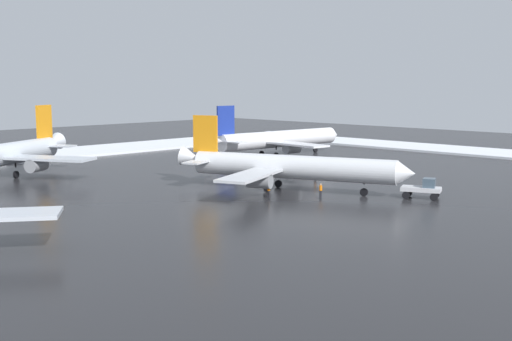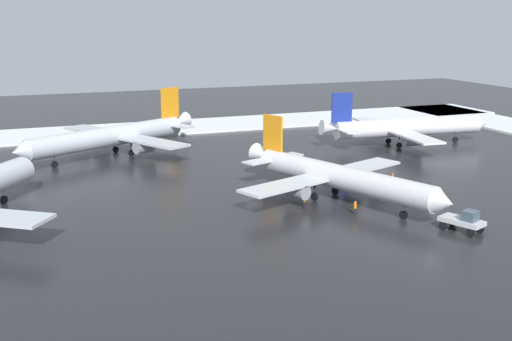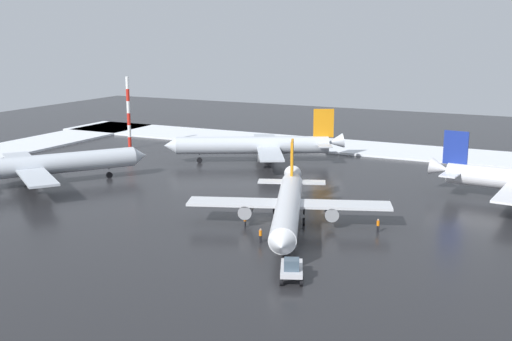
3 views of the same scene
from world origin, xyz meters
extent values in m
plane|color=#232326|center=(0.00, 0.00, 0.00)|extent=(240.00, 240.00, 0.00)
cube|color=white|center=(0.00, -50.00, 0.22)|extent=(152.00, 16.00, 0.44)
cylinder|color=silver|center=(-7.75, 9.47, 3.10)|extent=(12.24, 25.95, 3.02)
cone|color=silver|center=(-12.84, 22.91, 3.10)|extent=(3.43, 3.00, 2.86)
cone|color=silver|center=(-2.60, -4.13, 3.64)|extent=(3.52, 3.87, 2.93)
cube|color=silver|center=(-13.61, 4.41, 2.84)|extent=(12.16, 7.73, 0.32)
cylinder|color=gray|center=(-12.11, 5.45, 1.95)|extent=(2.73, 3.45, 1.77)
cube|color=silver|center=(-0.01, 9.56, 2.84)|extent=(12.16, 7.73, 0.32)
cylinder|color=gray|center=(-1.82, 9.34, 1.95)|extent=(2.73, 3.45, 1.77)
cube|color=orange|center=(-3.35, -2.14, 6.92)|extent=(1.55, 3.43, 4.97)
cube|color=silver|center=(-5.91, -2.92, 3.46)|extent=(4.80, 3.66, 0.21)
cube|color=silver|center=(-0.93, -1.03, 3.46)|extent=(4.80, 3.66, 0.21)
cylinder|color=black|center=(-11.05, 18.18, 1.77)|extent=(0.21, 0.21, 0.62)
cylinder|color=black|center=(-11.05, 18.18, 0.49)|extent=(0.64, 1.02, 0.98)
cylinder|color=black|center=(-8.63, 6.29, 1.77)|extent=(0.21, 0.21, 0.62)
cylinder|color=black|center=(-8.63, 6.29, 0.49)|extent=(0.64, 1.02, 0.98)
cylinder|color=black|center=(-4.98, 7.67, 1.77)|extent=(0.21, 0.21, 0.62)
cylinder|color=black|center=(-4.98, 7.67, 0.49)|extent=(0.64, 1.02, 0.98)
cylinder|color=silver|center=(15.22, -26.99, 3.36)|extent=(26.93, 16.50, 3.27)
cone|color=silver|center=(28.93, -19.63, 3.36)|extent=(3.50, 3.82, 3.10)
cone|color=silver|center=(1.34, -34.44, 3.94)|extent=(4.33, 4.07, 3.18)
cube|color=silver|center=(8.96, -21.41, 3.07)|extent=(9.63, 13.00, 0.35)
cylinder|color=gray|center=(10.29, -22.88, 2.11)|extent=(3.79, 3.24, 1.92)
cube|color=silver|center=(16.41, -35.29, 3.07)|extent=(9.63, 13.00, 0.35)
cylinder|color=gray|center=(15.92, -33.37, 2.11)|extent=(3.79, 3.24, 1.92)
cube|color=orange|center=(3.37, -33.35, 7.49)|extent=(3.55, 2.12, 5.38)
cube|color=silver|center=(2.18, -30.72, 3.75)|extent=(4.38, 5.24, 0.23)
cube|color=silver|center=(4.91, -35.79, 3.75)|extent=(4.38, 5.24, 0.23)
cylinder|color=black|center=(24.10, -22.22, 1.92)|extent=(0.23, 0.23, 0.67)
cylinder|color=black|center=(24.10, -22.22, 0.53)|extent=(1.09, 0.80, 1.06)
cylinder|color=black|center=(11.68, -26.49, 1.92)|extent=(0.23, 0.23, 0.67)
cylinder|color=black|center=(11.68, -26.49, 0.53)|extent=(1.09, 0.80, 1.06)
cylinder|color=black|center=(13.68, -30.21, 1.92)|extent=(0.23, 0.23, 0.67)
cylinder|color=black|center=(13.68, -30.21, 0.53)|extent=(1.09, 0.80, 1.06)
cone|color=white|center=(-20.93, -19.39, 3.77)|extent=(3.51, 2.95, 3.04)
cube|color=navy|center=(-23.13, -19.19, 7.16)|extent=(3.69, 0.67, 5.14)
cube|color=white|center=(-23.57, -21.92, 3.58)|extent=(2.78, 4.61, 0.22)
cube|color=white|center=(-23.06, -16.43, 3.58)|extent=(2.78, 4.61, 0.22)
cylinder|color=silver|center=(37.19, 3.85, 3.38)|extent=(19.59, 25.46, 3.29)
cone|color=silver|center=(28.05, -8.87, 3.38)|extent=(3.89, 3.71, 3.12)
cube|color=silver|center=(45.31, 1.57, 3.09)|extent=(12.69, 10.79, 0.35)
cylinder|color=gray|center=(43.46, 2.31, 2.13)|extent=(3.49, 3.80, 1.93)
cube|color=silver|center=(32.44, 10.83, 3.09)|extent=(12.69, 10.79, 0.35)
cylinder|color=gray|center=(33.73, 9.31, 2.13)|extent=(3.49, 3.80, 1.93)
cylinder|color=black|center=(31.26, -4.40, 1.93)|extent=(0.23, 0.23, 0.68)
cylinder|color=black|center=(31.26, -4.40, 0.53)|extent=(0.90, 1.06, 1.06)
cylinder|color=black|center=(40.60, 4.96, 1.93)|extent=(0.23, 0.23, 0.68)
cylinder|color=black|center=(40.60, 4.96, 0.53)|extent=(0.90, 1.06, 1.06)
cylinder|color=black|center=(37.15, 7.44, 1.93)|extent=(0.23, 0.23, 0.68)
cylinder|color=black|center=(37.15, 7.44, 0.53)|extent=(0.90, 1.06, 1.06)
cube|color=silver|center=(-14.43, 24.00, 1.15)|extent=(3.78, 5.09, 0.50)
cube|color=#3F5160|center=(-14.78, 24.85, 1.95)|extent=(1.92, 1.87, 1.10)
cylinder|color=black|center=(-15.96, 25.12, 0.45)|extent=(0.64, 0.95, 0.90)
cylinder|color=black|center=(-14.13, 25.87, 0.45)|extent=(0.64, 0.95, 0.90)
cylinder|color=black|center=(-14.73, 22.14, 0.45)|extent=(0.64, 0.95, 0.90)
cylinder|color=black|center=(-12.90, 22.89, 0.45)|extent=(0.64, 0.95, 0.90)
cylinder|color=black|center=(-17.94, 4.94, 0.42)|extent=(0.16, 0.16, 0.85)
cylinder|color=black|center=(-18.12, 5.02, 0.42)|extent=(0.16, 0.16, 0.85)
cylinder|color=orange|center=(-18.03, 4.98, 1.16)|extent=(0.36, 0.36, 0.62)
sphere|color=tan|center=(-18.03, 4.98, 1.59)|extent=(0.24, 0.24, 0.24)
cylinder|color=black|center=(-2.24, 10.37, 0.42)|extent=(0.16, 0.16, 0.85)
cylinder|color=black|center=(-2.28, 10.57, 0.42)|extent=(0.16, 0.16, 0.85)
cylinder|color=orange|center=(-2.26, 10.47, 1.16)|extent=(0.36, 0.36, 0.62)
sphere|color=tan|center=(-2.26, 10.47, 1.59)|extent=(0.24, 0.24, 0.24)
cylinder|color=black|center=(-6.72, 14.98, 0.42)|extent=(0.16, 0.16, 0.85)
cylinder|color=black|center=(-6.52, 14.97, 0.42)|extent=(0.16, 0.16, 0.85)
cylinder|color=orange|center=(-6.62, 14.97, 1.16)|extent=(0.36, 0.36, 0.62)
sphere|color=tan|center=(-6.62, 14.97, 1.59)|extent=(0.24, 0.24, 0.24)
cylinder|color=red|center=(45.13, -28.57, 1.27)|extent=(0.70, 0.70, 2.54)
cylinder|color=white|center=(45.13, -28.57, 3.82)|extent=(0.70, 0.70, 2.54)
cylinder|color=red|center=(45.13, -28.57, 6.36)|extent=(0.70, 0.70, 2.54)
cylinder|color=white|center=(45.13, -28.57, 8.90)|extent=(0.70, 0.70, 2.54)
cylinder|color=red|center=(45.13, -28.57, 11.45)|extent=(0.70, 0.70, 2.54)
cylinder|color=white|center=(45.13, -28.57, 13.99)|extent=(0.70, 0.70, 2.54)
camera|label=1|loc=(53.44, 62.26, 13.78)|focal=45.00mm
camera|label=2|loc=(29.36, 76.98, 22.49)|focal=45.00mm
camera|label=3|loc=(-37.93, 80.22, 24.50)|focal=45.00mm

